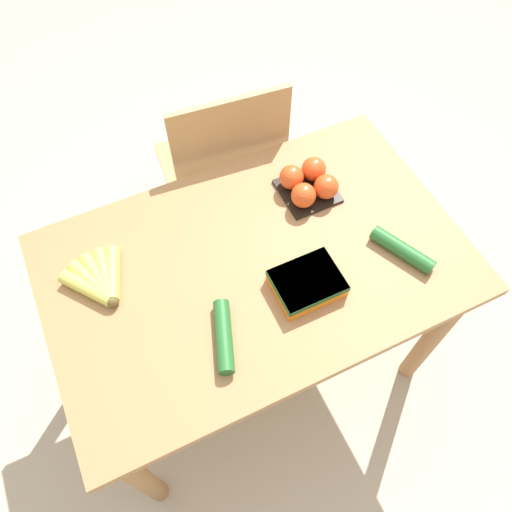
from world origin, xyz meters
The scene contains 8 objects.
ground_plane centered at (0.00, 0.00, 0.00)m, with size 12.00×12.00×0.00m, color #B7A88E.
dining_table centered at (0.00, 0.00, 0.62)m, with size 1.15×0.73×0.74m.
chair centered at (0.12, 0.54, 0.48)m, with size 0.45×0.44×0.93m.
banana_bunch centered at (-0.40, 0.11, 0.76)m, with size 0.18×0.18×0.04m.
tomato_pack centered at (0.24, 0.15, 0.78)m, with size 0.16×0.16×0.08m.
carrot_bag centered at (0.09, -0.13, 0.77)m, with size 0.17×0.14×0.05m.
cucumber_near centered at (-0.17, -0.17, 0.76)m, with size 0.10×0.19×0.04m.
cucumber_far centered at (0.37, -0.15, 0.76)m, with size 0.12×0.19×0.04m.
Camera 1 is at (-0.30, -0.63, 1.91)m, focal length 35.00 mm.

